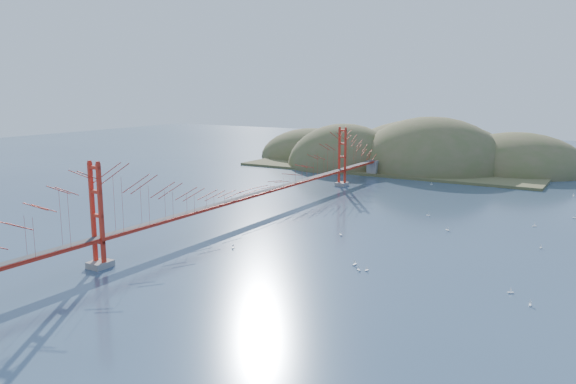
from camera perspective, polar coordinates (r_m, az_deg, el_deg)
The scene contains 17 objects.
ground at distance 86.52m, azimuth -3.24°, elevation -2.32°, with size 320.00×320.00×0.00m, color #2F435E.
bridge at distance 85.37m, azimuth -3.22°, elevation 2.29°, with size 2.20×94.40×12.00m.
far_headlands at distance 146.57m, azimuth 12.86°, elevation 2.77°, with size 84.00×58.00×25.00m.
sailboat_13 at distance 58.29m, azimuth 21.68°, elevation -9.40°, with size 0.62×0.62×0.67m.
sailboat_4 at distance 75.21m, azimuth 24.29°, elevation -5.15°, with size 0.45×0.51×0.58m.
sailboat_7 at distance 88.32m, azimuth 14.05°, elevation -2.26°, with size 0.50×0.40×0.59m.
sailboat_15 at distance 112.90m, azimuth 27.01°, elevation -0.34°, with size 0.46×0.56×0.66m.
sailboat_8 at distance 86.32m, azimuth 23.76°, elevation -3.15°, with size 0.61×0.61×0.65m.
sailboat_12 at distance 116.61m, azimuth 14.35°, elevation 0.81°, with size 0.50×0.46×0.57m.
sailboat_17 at distance 94.33m, azimuth 27.12°, elevation -2.30°, with size 0.65×0.59×0.73m.
sailboat_6 at distance 61.12m, azimuth 7.18°, elevation -7.79°, with size 0.53×0.53×0.58m.
sailboat_16 at distance 79.95m, azimuth 15.90°, elevation -3.68°, with size 0.70×0.70×0.74m.
sailboat_10 at distance 68.98m, azimuth -5.59°, elevation -5.60°, with size 0.48×0.54×0.62m.
sailboat_5 at distance 55.83m, azimuth 23.38°, elevation -10.41°, with size 0.49×0.55×0.63m.
sailboat_1 at distance 74.95m, azimuth 5.37°, elevation -4.27°, with size 0.64×0.64×0.67m.
sailboat_0 at distance 61.10m, azimuth 7.99°, elevation -7.81°, with size 0.53×0.56×0.62m.
sailboat_14 at distance 62.80m, azimuth 6.78°, elevation -7.25°, with size 0.56×0.65×0.75m.
Camera 1 is at (47.90, -69.40, 19.36)m, focal length 35.00 mm.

